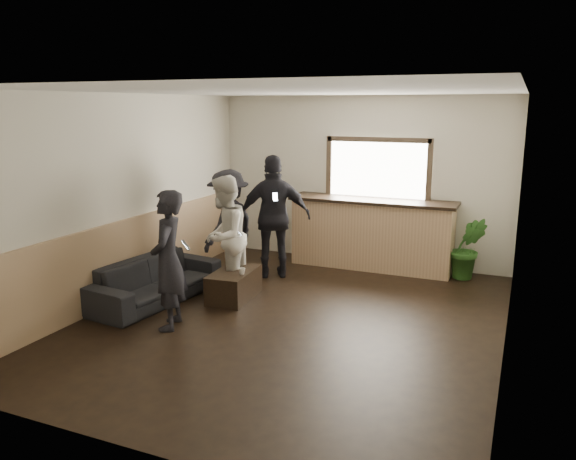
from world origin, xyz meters
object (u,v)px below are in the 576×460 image
at_px(bar_counter, 372,229).
at_px(cup_a, 235,262).
at_px(cup_b, 242,271).
at_px(person_a, 168,260).
at_px(coffee_table, 234,285).
at_px(person_c, 229,225).
at_px(potted_plant, 468,248).
at_px(person_b, 225,236).
at_px(sofa, 155,280).
at_px(person_d, 274,217).

height_order(bar_counter, cup_a, bar_counter).
xyz_separation_m(cup_b, person_a, (-0.39, -1.12, 0.40)).
bearing_deg(coffee_table, person_c, 122.74).
bearing_deg(person_a, cup_a, 155.33).
bearing_deg(potted_plant, person_a, -131.94).
xyz_separation_m(cup_a, person_b, (-0.09, -0.13, 0.40)).
height_order(coffee_table, person_a, person_a).
xyz_separation_m(sofa, coffee_table, (0.96, 0.50, -0.09)).
relative_size(cup_a, potted_plant, 0.14).
bearing_deg(person_b, cup_b, 51.97).
bearing_deg(person_b, person_a, -10.21).
bearing_deg(person_c, sofa, -13.61).
bearing_deg(coffee_table, person_a, -99.90).
bearing_deg(cup_b, bar_counter, 63.64).
height_order(bar_counter, person_b, bar_counter).
bearing_deg(cup_b, person_a, -109.17).
distance_m(bar_counter, coffee_table, 2.68).
xyz_separation_m(potted_plant, person_a, (-3.09, -3.44, 0.35)).
height_order(sofa, coffee_table, sofa).
bearing_deg(potted_plant, person_c, -157.01).
bearing_deg(bar_counter, person_d, -138.67).
relative_size(coffee_table, person_b, 0.52).
bearing_deg(person_a, cup_b, 140.26).
height_order(sofa, person_c, person_c).
distance_m(cup_b, person_c, 1.19).
height_order(coffee_table, cup_a, cup_a).
bearing_deg(bar_counter, potted_plant, -1.72).
bearing_deg(person_d, person_b, 46.63).
distance_m(person_c, person_d, 0.71).
height_order(bar_counter, sofa, bar_counter).
bearing_deg(cup_a, person_b, -124.41).
relative_size(bar_counter, person_d, 1.42).
relative_size(bar_counter, person_c, 1.59).
bearing_deg(person_d, bar_counter, -166.90).
relative_size(bar_counter, coffee_table, 3.03).
distance_m(potted_plant, person_b, 3.75).
xyz_separation_m(cup_b, potted_plant, (2.70, 2.32, 0.05)).
height_order(cup_b, person_a, person_a).
bearing_deg(cup_b, cup_a, 131.02).
relative_size(coffee_table, potted_plant, 0.91).
bearing_deg(person_b, person_d, 155.40).
height_order(coffee_table, person_d, person_d).
xyz_separation_m(coffee_table, person_c, (-0.51, 0.79, 0.65)).
bearing_deg(cup_a, coffee_table, -64.86).
xyz_separation_m(bar_counter, sofa, (-2.30, -2.77, -0.35)).
bearing_deg(person_a, potted_plant, 117.49).
bearing_deg(person_b, potted_plant, 115.12).
bearing_deg(person_a, sofa, -154.48).
distance_m(cup_b, potted_plant, 3.56).
bearing_deg(person_c, person_d, 127.81).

